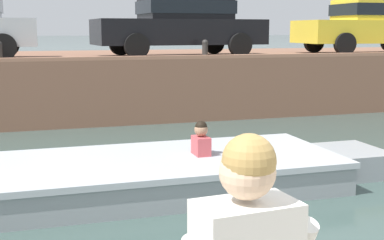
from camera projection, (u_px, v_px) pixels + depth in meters
name	position (u px, v px, depth m)	size (l,w,h in m)	color
ground_plane	(206.00, 181.00, 7.84)	(400.00, 400.00, 0.00)	#384C47
far_quay_wall	(117.00, 81.00, 15.14)	(60.00, 6.00, 1.52)	brown
far_wall_coping	(137.00, 58.00, 12.29)	(60.00, 0.24, 0.08)	#9F6C52
motorboat_passing	(164.00, 173.00, 7.41)	(6.51, 2.14, 0.94)	#93999E
car_centre_black	(181.00, 23.00, 13.85)	(4.43, 2.12, 1.54)	black
car_right_inner_yellow	(372.00, 24.00, 15.53)	(4.32, 2.06, 1.54)	yellow
mooring_bollard_east	(205.00, 48.00, 12.88)	(0.15, 0.15, 0.44)	#2D2B28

